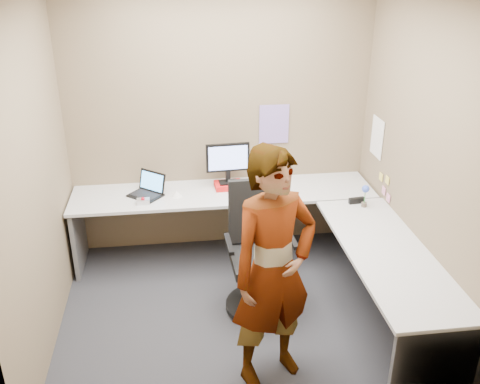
{
  "coord_description": "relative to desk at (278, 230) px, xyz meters",
  "views": [
    {
      "loc": [
        -0.46,
        -3.79,
        2.92
      ],
      "look_at": [
        0.07,
        0.25,
        1.05
      ],
      "focal_mm": 40.0,
      "sensor_mm": 36.0,
      "label": 1
    }
  ],
  "objects": [
    {
      "name": "desk",
      "position": [
        0.0,
        0.0,
        0.0
      ],
      "size": [
        2.98,
        2.58,
        0.73
      ],
      "color": "silver",
      "rests_on": "ground"
    },
    {
      "name": "laptop",
      "position": [
        -1.17,
        0.61,
        0.2
      ],
      "size": [
        0.4,
        0.39,
        0.22
      ],
      "rotation": [
        0.0,
        0.0,
        -0.7
      ],
      "color": "black",
      "rests_on": "desk"
    },
    {
      "name": "paper_ream",
      "position": [
        -0.38,
        0.67,
        0.17
      ],
      "size": [
        0.28,
        0.21,
        0.05
      ],
      "primitive_type": "cube",
      "rotation": [
        0.0,
        0.0,
        0.06
      ],
      "color": "red",
      "rests_on": "desk"
    },
    {
      "name": "office_chair",
      "position": [
        -0.22,
        -0.28,
        -0.13
      ],
      "size": [
        0.6,
        0.6,
        1.13
      ],
      "rotation": [
        0.0,
        0.0,
        0.03
      ],
      "color": "black",
      "rests_on": "ground"
    },
    {
      "name": "stapler",
      "position": [
        0.78,
        0.16,
        0.17
      ],
      "size": [
        0.15,
        0.05,
        0.05
      ],
      "primitive_type": "cube",
      "rotation": [
        0.0,
        0.0,
        0.1
      ],
      "color": "black",
      "rests_on": "desk"
    },
    {
      "name": "person",
      "position": [
        -0.26,
        -1.12,
        0.31
      ],
      "size": [
        0.77,
        0.65,
        1.8
      ],
      "primitive_type": "imported",
      "rotation": [
        0.0,
        0.0,
        0.39
      ],
      "color": "#999399",
      "rests_on": "ground"
    },
    {
      "name": "sticky_note_b",
      "position": [
        1.05,
        0.21,
        0.23
      ],
      "size": [
        0.01,
        0.07,
        0.07
      ],
      "primitive_type": "cube",
      "color": "pink",
      "rests_on": "wall_right"
    },
    {
      "name": "flower",
      "position": [
        0.82,
        0.08,
        0.28
      ],
      "size": [
        0.07,
        0.07,
        0.22
      ],
      "color": "brown",
      "rests_on": "desk"
    },
    {
      "name": "sticky_note_c",
      "position": [
        1.05,
        0.09,
        0.21
      ],
      "size": [
        0.01,
        0.07,
        0.07
      ],
      "primitive_type": "cube",
      "color": "pink",
      "rests_on": "wall_right"
    },
    {
      "name": "calendar_purple",
      "position": [
        0.11,
        0.9,
        0.71
      ],
      "size": [
        0.3,
        0.01,
        0.4
      ],
      "primitive_type": "cube",
      "color": "#846BB7",
      "rests_on": "wall_back"
    },
    {
      "name": "origami",
      "position": [
        -0.9,
        0.54,
        0.17
      ],
      "size": [
        0.1,
        0.1,
        0.06
      ],
      "primitive_type": "cone",
      "color": "white",
      "rests_on": "desk"
    },
    {
      "name": "calendar_white",
      "position": [
        1.05,
        0.51,
        0.66
      ],
      "size": [
        0.01,
        0.28,
        0.38
      ],
      "primitive_type": "cube",
      "color": "white",
      "rests_on": "wall_right"
    },
    {
      "name": "ground",
      "position": [
        -0.44,
        -0.39,
        -0.59
      ],
      "size": [
        3.0,
        3.0,
        0.0
      ],
      "primitive_type": "plane",
      "color": "black",
      "rests_on": "ground"
    },
    {
      "name": "wall_left",
      "position": [
        -1.94,
        -0.39,
        0.76
      ],
      "size": [
        0.0,
        2.7,
        2.7
      ],
      "primitive_type": "plane",
      "rotation": [
        1.57,
        0.0,
        1.57
      ],
      "color": "brown",
      "rests_on": "ground"
    },
    {
      "name": "sticky_note_d",
      "position": [
        1.05,
        0.31,
        0.33
      ],
      "size": [
        0.01,
        0.07,
        0.07
      ],
      "primitive_type": "cube",
      "color": "#F2E059",
      "rests_on": "wall_right"
    },
    {
      "name": "wall_right",
      "position": [
        1.06,
        -0.39,
        0.76
      ],
      "size": [
        0.0,
        2.7,
        2.7
      ],
      "primitive_type": "plane",
      "rotation": [
        1.57,
        0.0,
        -1.57
      ],
      "color": "brown",
      "rests_on": "ground"
    },
    {
      "name": "wall_back",
      "position": [
        -0.44,
        0.91,
        0.76
      ],
      "size": [
        3.0,
        0.0,
        3.0
      ],
      "primitive_type": "plane",
      "rotation": [
        1.57,
        0.0,
        0.0
      ],
      "color": "brown",
      "rests_on": "ground"
    },
    {
      "name": "trackball_mouse",
      "position": [
        -1.21,
        0.42,
        0.17
      ],
      "size": [
        0.12,
        0.08,
        0.07
      ],
      "color": "#B7B7BC",
      "rests_on": "desk"
    },
    {
      "name": "sticky_note_a",
      "position": [
        1.05,
        0.16,
        0.36
      ],
      "size": [
        0.01,
        0.07,
        0.07
      ],
      "primitive_type": "cube",
      "color": "#F2E059",
      "rests_on": "wall_right"
    },
    {
      "name": "monitor",
      "position": [
        -0.38,
        0.69,
        0.44
      ],
      "size": [
        0.43,
        0.14,
        0.41
      ],
      "rotation": [
        0.0,
        0.0,
        0.06
      ],
      "color": "black",
      "rests_on": "paper_ream"
    }
  ]
}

